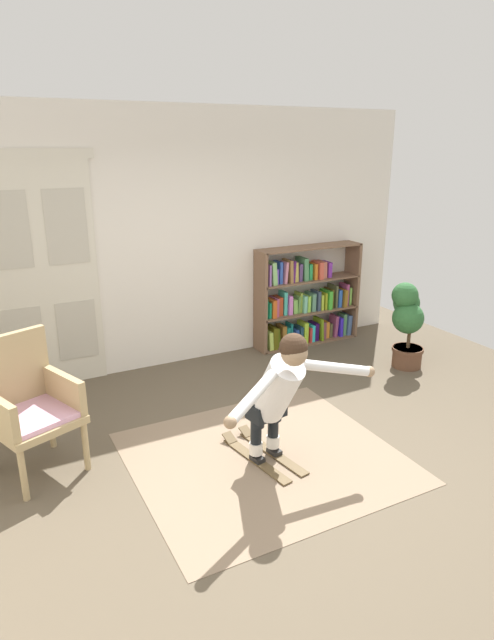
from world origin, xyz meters
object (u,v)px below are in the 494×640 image
(bookshelf, at_px, (305,302))
(person_skier, at_px, (280,388))
(wicker_chair, at_px, (28,402))
(potted_plant, at_px, (407,318))
(skis_pair, at_px, (262,454))

(bookshelf, bearing_deg, person_skier, -127.27)
(wicker_chair, relative_size, potted_plant, 1.09)
(wicker_chair, distance_m, potted_plant, 4.11)
(bookshelf, bearing_deg, wicker_chair, -157.94)
(potted_plant, height_order, skis_pair, potted_plant)
(potted_plant, distance_m, person_skier, 2.63)
(potted_plant, xyz_separation_m, skis_pair, (-2.40, -0.93, -0.57))
(potted_plant, bearing_deg, bookshelf, 116.96)
(wicker_chair, distance_m, person_skier, 1.96)
(wicker_chair, distance_m, skis_pair, 1.92)
(skis_pair, height_order, person_skier, person_skier)
(skis_pair, xyz_separation_m, person_skier, (0.03, -0.20, 0.68))
(bookshelf, xyz_separation_m, skis_pair, (-1.80, -2.11, -0.53))
(bookshelf, height_order, wicker_chair, bookshelf)
(wicker_chair, bearing_deg, person_skier, -27.42)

